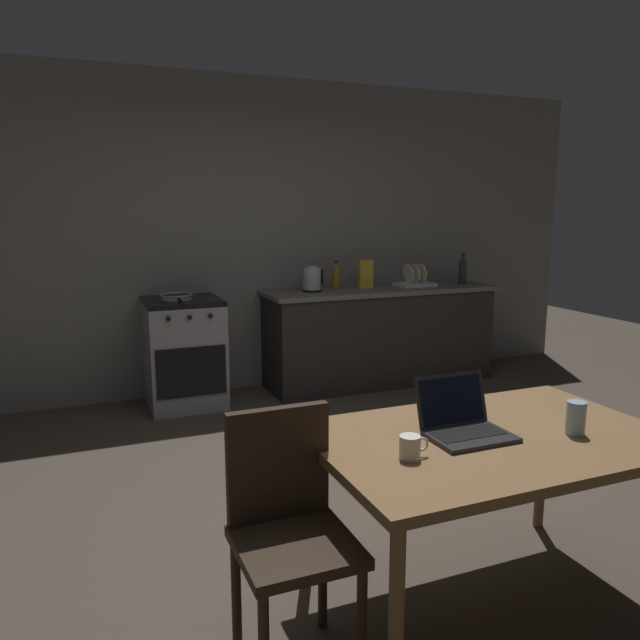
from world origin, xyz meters
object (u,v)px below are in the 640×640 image
(stove_oven, at_px, (184,353))
(laptop, at_px, (464,424))
(coffee_mug, at_px, (410,447))
(bottle_b, at_px, (336,276))
(electric_kettle, at_px, (312,279))
(drinking_glass, at_px, (576,418))
(frying_pan, at_px, (176,297))
(cereal_box, at_px, (366,274))
(dining_table, at_px, (490,450))
(dish_rack, at_px, (415,281))
(bottle, at_px, (463,270))
(chair, at_px, (288,520))

(stove_oven, distance_m, laptop, 3.09)
(coffee_mug, relative_size, bottle_b, 0.45)
(electric_kettle, xyz_separation_m, drinking_glass, (-0.14, -3.18, -0.20))
(frying_pan, bearing_deg, laptop, -78.31)
(laptop, height_order, cereal_box, cereal_box)
(dining_table, relative_size, drinking_glass, 10.42)
(stove_oven, relative_size, coffee_mug, 7.71)
(dish_rack, bearing_deg, bottle, -5.75)
(dining_table, distance_m, frying_pan, 3.13)
(laptop, bearing_deg, dish_rack, 58.08)
(frying_pan, height_order, cereal_box, cereal_box)
(drinking_glass, bearing_deg, laptop, 159.08)
(coffee_mug, height_order, cereal_box, cereal_box)
(chair, bearing_deg, cereal_box, 59.14)
(stove_oven, bearing_deg, coffee_mug, -85.30)
(dining_table, distance_m, electric_kettle, 3.11)
(electric_kettle, distance_m, dish_rack, 1.03)
(dining_table, distance_m, drinking_glass, 0.36)
(laptop, height_order, drinking_glass, laptop)
(cereal_box, xyz_separation_m, dish_rack, (0.50, -0.02, -0.08))
(chair, height_order, cereal_box, cereal_box)
(dining_table, bearing_deg, stove_oven, 102.46)
(chair, bearing_deg, stove_oven, 86.68)
(coffee_mug, bearing_deg, stove_oven, 94.70)
(stove_oven, xyz_separation_m, frying_pan, (-0.05, -0.03, 0.47))
(electric_kettle, xyz_separation_m, bottle_b, (0.27, 0.08, 0.01))
(cereal_box, relative_size, dish_rack, 0.76)
(bottle, relative_size, bottle_b, 1.15)
(chair, distance_m, bottle, 4.16)
(chair, distance_m, frying_pan, 3.05)
(chair, bearing_deg, bottle, 46.63)
(dining_table, height_order, bottle, bottle)
(chair, xyz_separation_m, laptop, (0.75, 0.03, 0.24))
(electric_kettle, distance_m, cereal_box, 0.53)
(coffee_mug, bearing_deg, bottle, 52.22)
(dining_table, relative_size, coffee_mug, 12.14)
(bottle, xyz_separation_m, cereal_box, (-1.00, 0.07, -0.01))
(chair, height_order, electric_kettle, electric_kettle)
(bottle, bearing_deg, stove_oven, 178.97)
(dish_rack, bearing_deg, laptop, -117.69)
(chair, bearing_deg, coffee_mug, -12.11)
(cereal_box, distance_m, bottle_b, 0.27)
(frying_pan, xyz_separation_m, bottle_b, (1.44, 0.11, 0.10))
(stove_oven, xyz_separation_m, drinking_glass, (0.99, -3.18, 0.35))
(dish_rack, bearing_deg, stove_oven, -179.93)
(stove_oven, distance_m, electric_kettle, 1.26)
(cereal_box, bearing_deg, coffee_mug, -113.86)
(stove_oven, distance_m, dining_table, 3.14)
(bottle, xyz_separation_m, coffee_mug, (-2.40, -3.09, -0.26))
(electric_kettle, height_order, dish_rack, electric_kettle)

